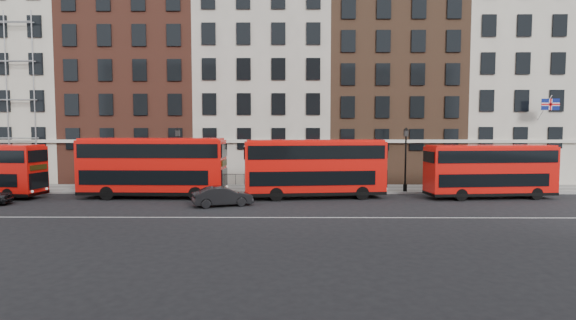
{
  "coord_description": "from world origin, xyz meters",
  "views": [
    {
      "loc": [
        2.79,
        -28.78,
        5.36
      ],
      "look_at": [
        2.54,
        5.0,
        3.0
      ],
      "focal_mm": 28.0,
      "sensor_mm": 36.0,
      "label": 1
    }
  ],
  "objects_px": {
    "bus_d": "(490,170)",
    "traffic_light": "(543,164)",
    "car_front": "(223,196)",
    "bus_c": "(314,167)",
    "bus_b": "(153,166)"
  },
  "relations": [
    {
      "from": "bus_c",
      "to": "traffic_light",
      "type": "relative_size",
      "value": 3.35
    },
    {
      "from": "traffic_light",
      "to": "car_front",
      "type": "bearing_deg",
      "value": -166.21
    },
    {
      "from": "bus_c",
      "to": "bus_d",
      "type": "distance_m",
      "value": 13.47
    },
    {
      "from": "bus_d",
      "to": "traffic_light",
      "type": "height_order",
      "value": "bus_d"
    },
    {
      "from": "traffic_light",
      "to": "bus_c",
      "type": "bearing_deg",
      "value": -171.88
    },
    {
      "from": "bus_b",
      "to": "bus_d",
      "type": "relative_size",
      "value": 1.11
    },
    {
      "from": "traffic_light",
      "to": "bus_d",
      "type": "bearing_deg",
      "value": -154.13
    },
    {
      "from": "car_front",
      "to": "traffic_light",
      "type": "bearing_deg",
      "value": -96.08
    },
    {
      "from": "bus_c",
      "to": "bus_b",
      "type": "bearing_deg",
      "value": 173.25
    },
    {
      "from": "car_front",
      "to": "traffic_light",
      "type": "distance_m",
      "value": 26.42
    },
    {
      "from": "bus_b",
      "to": "bus_c",
      "type": "distance_m",
      "value": 12.46
    },
    {
      "from": "bus_c",
      "to": "traffic_light",
      "type": "distance_m",
      "value": 19.28
    },
    {
      "from": "car_front",
      "to": "bus_d",
      "type": "bearing_deg",
      "value": -99.77
    },
    {
      "from": "bus_b",
      "to": "bus_c",
      "type": "height_order",
      "value": "bus_b"
    },
    {
      "from": "bus_d",
      "to": "car_front",
      "type": "height_order",
      "value": "bus_d"
    }
  ]
}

